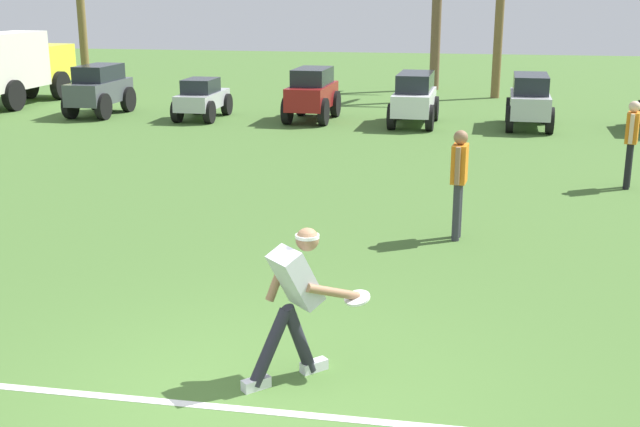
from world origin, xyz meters
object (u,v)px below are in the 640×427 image
(teammate_midfield, at_px, (459,174))
(parked_car_slot_e, at_px, (530,99))
(parked_car_slot_b, at_px, (202,98))
(box_truck, at_px, (5,66))
(parked_car_slot_c, at_px, (312,93))
(frisbee_thrower, at_px, (295,296))
(teammate_near_sideline, at_px, (632,136))
(parked_car_slot_a, at_px, (99,89))
(frisbee_in_flight, at_px, (357,298))
(parked_car_slot_d, at_px, (415,97))

(teammate_midfield, xyz_separation_m, parked_car_slot_e, (1.63, 10.06, -0.22))
(parked_car_slot_b, relative_size, box_truck, 0.37)
(box_truck, bearing_deg, parked_car_slot_c, -4.56)
(frisbee_thrower, height_order, box_truck, box_truck)
(teammate_near_sideline, relative_size, parked_car_slot_a, 0.66)
(frisbee_in_flight, xyz_separation_m, parked_car_slot_d, (-0.46, 14.27, 0.01))
(parked_car_slot_c, distance_m, parked_car_slot_e, 5.70)
(frisbee_in_flight, height_order, parked_car_slot_b, parked_car_slot_b)
(frisbee_in_flight, relative_size, parked_car_slot_b, 0.15)
(box_truck, bearing_deg, parked_car_slot_d, -4.64)
(parked_car_slot_b, xyz_separation_m, parked_car_slot_c, (3.02, 0.26, 0.18))
(frisbee_in_flight, height_order, parked_car_slot_d, parked_car_slot_d)
(parked_car_slot_e, bearing_deg, box_truck, 176.63)
(parked_car_slot_b, distance_m, box_truck, 6.55)
(parked_car_slot_a, distance_m, parked_car_slot_c, 6.07)
(frisbee_in_flight, height_order, teammate_midfield, teammate_midfield)
(parked_car_slot_a, relative_size, parked_car_slot_d, 0.98)
(parked_car_slot_b, bearing_deg, parked_car_slot_e, 0.81)
(teammate_near_sideline, bearing_deg, parked_car_slot_d, 123.65)
(teammate_near_sideline, height_order, parked_car_slot_e, teammate_near_sideline)
(parked_car_slot_b, bearing_deg, parked_car_slot_d, 0.22)
(teammate_near_sideline, distance_m, parked_car_slot_e, 6.59)
(frisbee_thrower, xyz_separation_m, parked_car_slot_d, (0.06, 14.51, -0.07))
(teammate_near_sideline, bearing_deg, frisbee_thrower, -117.76)
(frisbee_in_flight, relative_size, teammate_midfield, 0.21)
(parked_car_slot_a, xyz_separation_m, parked_car_slot_c, (6.07, 0.15, 0.00))
(teammate_near_sideline, height_order, parked_car_slot_d, teammate_near_sideline)
(teammate_midfield, bearing_deg, parked_car_slot_b, 125.49)
(frisbee_thrower, height_order, teammate_near_sideline, teammate_near_sideline)
(parked_car_slot_a, xyz_separation_m, box_truck, (-3.39, 0.90, 0.49))
(teammate_near_sideline, height_order, parked_car_slot_b, teammate_near_sideline)
(frisbee_in_flight, distance_m, parked_car_slot_a, 17.10)
(parked_car_slot_b, bearing_deg, parked_car_slot_a, 177.92)
(parked_car_slot_d, bearing_deg, teammate_midfield, -82.58)
(box_truck, bearing_deg, teammate_near_sideline, -24.05)
(frisbee_thrower, bearing_deg, parked_car_slot_e, 78.44)
(frisbee_thrower, xyz_separation_m, parked_car_slot_c, (-2.71, 14.75, -0.05))
(frisbee_in_flight, bearing_deg, teammate_midfield, 79.03)
(frisbee_thrower, bearing_deg, parked_car_slot_a, 121.00)
(frisbee_in_flight, xyz_separation_m, teammate_midfield, (0.84, 4.31, 0.23))
(frisbee_in_flight, distance_m, box_truck, 19.86)
(frisbee_in_flight, distance_m, parked_car_slot_d, 14.28)
(parked_car_slot_a, distance_m, parked_car_slot_d, 8.84)
(parked_car_slot_b, relative_size, parked_car_slot_d, 0.91)
(parked_car_slot_b, relative_size, parked_car_slot_e, 0.91)
(parked_car_slot_d, bearing_deg, parked_car_slot_e, 1.97)
(parked_car_slot_a, bearing_deg, parked_car_slot_e, 0.06)
(frisbee_thrower, height_order, parked_car_slot_b, frisbee_thrower)
(teammate_midfield, relative_size, parked_car_slot_b, 0.71)
(frisbee_thrower, xyz_separation_m, box_truck, (-12.16, 15.50, 0.44))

